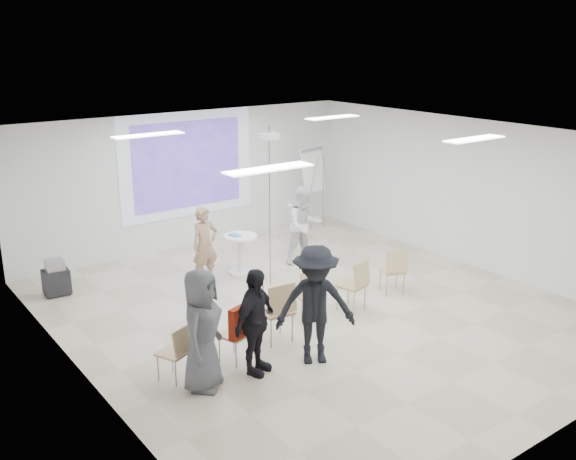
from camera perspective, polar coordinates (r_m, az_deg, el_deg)
floor at (r=11.22m, az=2.45°, el=-7.33°), size 8.00×9.00×0.10m
ceiling at (r=10.34m, az=2.67°, el=8.54°), size 8.00×9.00×0.10m
wall_back at (r=14.38m, az=-8.96°, el=4.45°), size 8.00×0.10×3.00m
wall_left at (r=8.83m, az=-18.38°, el=-4.22°), size 0.10×9.00×3.00m
wall_right at (r=13.52m, az=16.04°, el=3.20°), size 0.10×9.00×3.00m
projection_halo at (r=14.25m, az=-8.90°, el=5.78°), size 3.20×0.01×2.30m
projection_image at (r=14.24m, az=-8.87°, el=5.77°), size 2.60×0.01×1.90m
pedestal_table at (r=12.70m, az=-4.23°, el=-1.95°), size 0.77×0.77×0.82m
player_left at (r=12.15m, az=-7.40°, el=-0.94°), size 0.64×0.45×1.71m
player_right at (r=13.16m, az=1.44°, el=0.79°), size 0.96×0.81×1.80m
controller_left at (r=12.37m, az=-7.29°, el=0.69°), size 0.05×0.12×0.04m
controller_right at (r=13.17m, az=0.17°, el=2.21°), size 0.05×0.12×0.04m
chair_far_left at (r=8.97m, az=-9.84°, el=-10.37°), size 0.51×0.53×0.81m
chair_left_mid at (r=9.32m, az=-4.45°, el=-8.94°), size 0.50×0.52×0.84m
chair_left_inner at (r=9.83m, az=-0.86°, el=-6.91°), size 0.51×0.54×0.99m
chair_center at (r=10.58m, az=1.92°, el=-5.43°), size 0.52×0.54×0.90m
chair_right_inner at (r=11.00m, az=6.02°, el=-4.60°), size 0.52×0.55×0.91m
chair_right_far at (r=11.80m, az=9.41°, el=-3.34°), size 0.54×0.56×0.87m
red_jacket at (r=9.10m, az=-4.08°, el=-8.04°), size 0.49×0.25×0.46m
laptop at (r=9.93m, az=-1.18°, el=-6.99°), size 0.39×0.30×0.03m
audience_left at (r=8.88m, az=-2.96°, el=-7.51°), size 1.19×0.99×1.77m
audience_mid at (r=9.13m, az=2.46°, el=-5.99°), size 1.48×1.25×2.01m
audience_outer at (r=8.56m, az=-7.70°, el=-8.17°), size 1.09×1.06×1.89m
flipchart_easel at (r=15.23m, az=2.23°, el=5.28°), size 0.86×0.66×2.01m
av_cart at (r=12.43m, az=-19.92°, el=-4.09°), size 0.48×0.39×0.68m
ceiling_projector at (r=11.63m, az=-1.65°, el=7.68°), size 0.30×0.25×3.00m
fluor_panel_nw at (r=11.00m, az=-12.31°, el=8.26°), size 1.20×0.30×0.02m
fluor_panel_ne at (r=13.14m, az=3.95°, el=9.96°), size 1.20×0.30×0.02m
fluor_panel_sw at (r=7.99m, az=-1.71°, el=5.47°), size 1.20×0.30×0.02m
fluor_panel_se at (r=10.75m, az=16.23°, el=7.78°), size 1.20×0.30×0.02m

